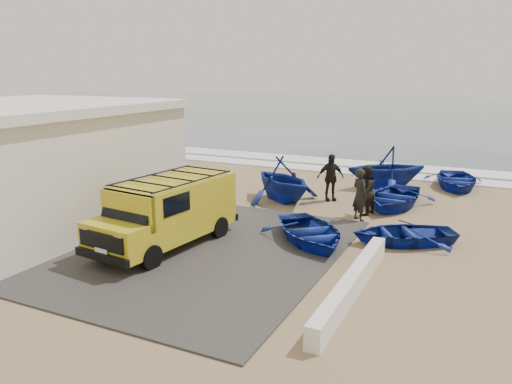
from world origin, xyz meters
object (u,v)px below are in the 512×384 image
(boat_mid_left, at_px, (282,179))
(boat_far_right, at_px, (456,180))
(van, at_px, (168,210))
(boat_near_left, at_px, (310,232))
(fisherman_middle, at_px, (365,190))
(boat_far_left, at_px, (387,167))
(fisherman_front, at_px, (360,195))
(boat_near_right, at_px, (403,233))
(boat_mid_right, at_px, (394,197))
(parapet, at_px, (352,284))
(fisherman_back, at_px, (330,177))
(building, at_px, (24,163))

(boat_mid_left, xyz_separation_m, boat_far_right, (6.46, 5.73, -0.55))
(van, relative_size, boat_mid_left, 1.46)
(boat_near_left, height_order, fisherman_middle, fisherman_middle)
(boat_mid_left, height_order, boat_far_right, boat_mid_left)
(van, xyz_separation_m, boat_far_left, (4.53, 11.08, -0.18))
(boat_near_left, xyz_separation_m, boat_far_right, (3.57, 10.30, 0.02))
(boat_far_left, height_order, fisherman_front, boat_far_left)
(boat_near_right, height_order, boat_mid_right, boat_mid_right)
(boat_mid_right, relative_size, fisherman_middle, 2.06)
(parapet, xyz_separation_m, van, (-6.18, 0.95, 0.90))
(boat_mid_right, height_order, fisherman_back, fisherman_back)
(boat_far_right, bearing_deg, fisherman_back, -144.52)
(building, relative_size, van, 1.78)
(boat_mid_left, relative_size, fisherman_back, 1.79)
(van, xyz_separation_m, boat_near_right, (6.65, 3.43, -0.83))
(building, distance_m, fisherman_back, 11.98)
(van, relative_size, fisherman_front, 2.69)
(building, distance_m, boat_mid_left, 10.02)
(boat_mid_left, height_order, boat_mid_right, boat_mid_left)
(boat_mid_right, relative_size, fisherman_front, 2.01)
(boat_near_left, bearing_deg, parapet, -95.07)
(boat_near_right, bearing_deg, boat_far_left, 167.37)
(boat_near_left, bearing_deg, boat_near_right, -15.55)
(parapet, height_order, boat_far_left, boat_far_left)
(building, distance_m, boat_mid_right, 14.27)
(boat_near_left, bearing_deg, boat_far_right, 30.08)
(boat_near_right, height_order, fisherman_front, fisherman_front)
(boat_far_left, relative_size, fisherman_middle, 1.97)
(boat_mid_left, bearing_deg, boat_near_right, -85.89)
(boat_near_left, distance_m, boat_mid_left, 5.44)
(boat_far_left, xyz_separation_m, fisherman_back, (-1.66, -3.43, 0.01))
(parapet, relative_size, boat_near_right, 1.83)
(parapet, relative_size, fisherman_middle, 3.14)
(parapet, distance_m, boat_far_right, 13.47)
(boat_near_right, height_order, fisherman_back, fisherman_back)
(parapet, distance_m, van, 6.31)
(van, distance_m, fisherman_back, 8.17)
(parapet, distance_m, boat_near_left, 3.82)
(parapet, height_order, boat_mid_right, boat_mid_right)
(boat_near_right, xyz_separation_m, boat_mid_left, (-5.60, 3.29, 0.61))
(boat_far_left, bearing_deg, parapet, -27.10)
(fisherman_front, distance_m, fisherman_middle, 0.85)
(van, bearing_deg, fisherman_front, 54.81)
(building, relative_size, parapet, 1.57)
(building, relative_size, boat_near_left, 2.57)
(boat_mid_left, height_order, fisherman_back, fisherman_back)
(parapet, xyz_separation_m, fisherman_middle, (-1.44, 7.11, 0.68))
(van, bearing_deg, parapet, -2.26)
(boat_mid_right, bearing_deg, boat_far_right, 71.72)
(boat_far_left, relative_size, boat_far_right, 0.99)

